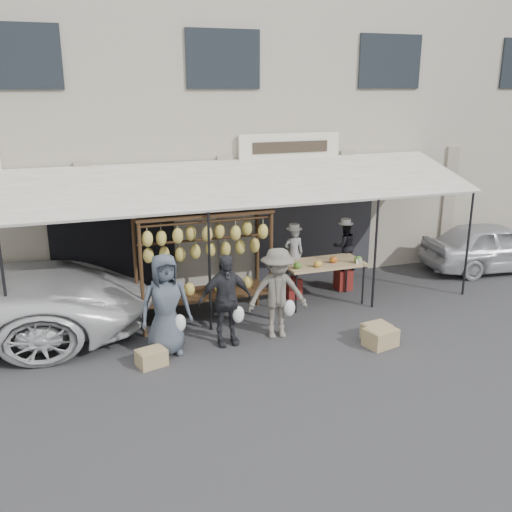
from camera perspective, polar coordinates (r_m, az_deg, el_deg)
The scene contains 16 objects.
ground_plane at distance 10.31m, azimuth 2.60°, elevation -9.07°, with size 90.00×90.00×0.00m, color #2D2D30.
shophouse at distance 15.52m, azimuth -6.39°, elevation 13.55°, with size 24.00×6.15×7.30m.
awning at distance 11.59m, azimuth -1.40°, elevation 7.23°, with size 10.00×2.35×2.92m.
banana_rack at distance 10.91m, azimuth -5.26°, elevation 1.18°, with size 2.60×0.90×2.24m.
produce_table at distance 12.08m, azimuth 6.78°, elevation -0.82°, with size 1.70×0.90×1.04m.
vendor_left at distance 12.26m, azimuth 3.79°, elevation 0.29°, with size 0.42×0.27×1.15m, color gray.
vendor_right at distance 12.92m, azimuth 8.86°, elevation 0.99°, with size 0.54×0.42×1.10m, color black.
customer_left at distance 9.85m, azimuth -9.04°, elevation -4.84°, with size 0.88×0.57×1.80m, color #414A56.
customer_mid at distance 10.12m, azimuth -3.07°, elevation -4.42°, with size 0.98×0.41×1.67m, color #292A2F.
customer_right at distance 10.39m, azimuth 2.17°, elevation -3.75°, with size 1.10×0.63×1.70m, color #656055.
stool_left at distance 12.51m, azimuth 3.72°, elevation -3.21°, with size 0.32×0.32×0.45m, color maroon.
stool_right at distance 13.15m, azimuth 8.71°, elevation -2.32°, with size 0.33×0.33×0.47m, color maroon.
crate_near_a at distance 10.52m, azimuth 12.35°, elevation -7.95°, with size 0.54×0.41×0.33m, color tan.
crate_near_b at distance 10.77m, azimuth 11.95°, elevation -7.41°, with size 0.48×0.37×0.29m, color tan.
crate_far at distance 9.78m, azimuth -10.41°, elevation -9.96°, with size 0.46×0.35×0.28m, color tan.
sedan at distance 15.45m, azimuth 22.77°, elevation 0.91°, with size 1.45×3.61×1.23m, color #B3B4B9.
Camera 1 is at (-3.49, -8.60, 4.49)m, focal length 40.00 mm.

